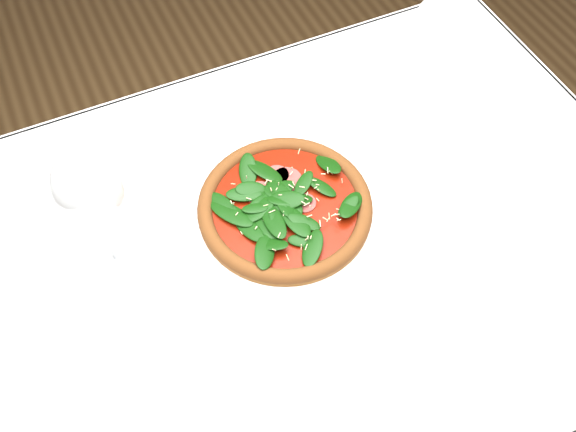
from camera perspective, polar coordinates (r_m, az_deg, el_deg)
name	(u,v)px	position (r m, az deg, el deg)	size (l,w,h in m)	color
ground	(284,407)	(1.65, -0.33, -16.59)	(6.00, 6.00, 0.00)	brown
dining_table	(282,282)	(1.04, -0.50, -5.87)	(1.21, 0.81, 0.75)	white
plate	(285,212)	(0.99, -0.27, 0.39)	(0.31, 0.31, 0.01)	white
pizza	(285,205)	(0.97, -0.27, 0.98)	(0.33, 0.33, 0.03)	#9C5A25
wine_glass	(89,193)	(0.85, -17.27, 1.95)	(0.09, 0.09, 0.23)	silver
saucer_far	(451,16)	(1.34, 14.33, 16.82)	(0.13, 0.13, 0.01)	white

